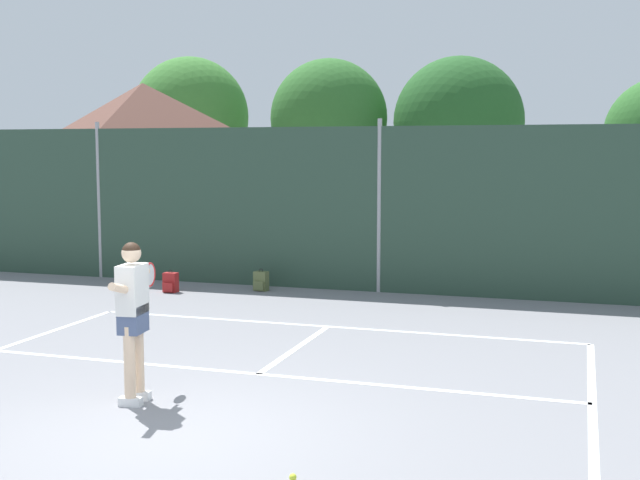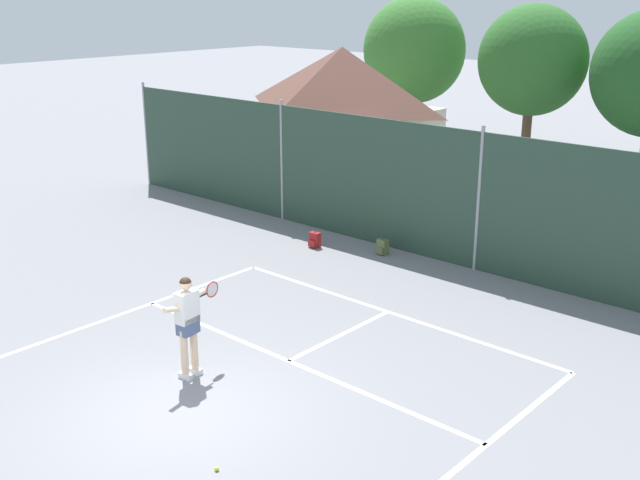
% 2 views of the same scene
% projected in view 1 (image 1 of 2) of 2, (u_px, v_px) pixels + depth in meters
% --- Properties ---
extents(ground_plane, '(120.00, 120.00, 0.00)m').
position_uv_depth(ground_plane, '(166.00, 438.00, 8.28)').
color(ground_plane, gray).
extents(court_markings, '(8.30, 11.10, 0.01)m').
position_uv_depth(court_markings, '(195.00, 418.00, 8.89)').
color(court_markings, white).
rests_on(court_markings, ground).
extents(chainlink_fence, '(26.09, 0.09, 3.51)m').
position_uv_depth(chainlink_fence, '(379.00, 210.00, 16.62)').
color(chainlink_fence, '#284233').
rests_on(chainlink_fence, ground).
extents(clubhouse_building, '(5.89, 4.60, 4.70)m').
position_uv_depth(clubhouse_building, '(144.00, 166.00, 22.68)').
color(clubhouse_building, beige).
rests_on(clubhouse_building, ground).
extents(treeline_backdrop, '(25.16, 4.39, 6.26)m').
position_uv_depth(treeline_backdrop, '(492.00, 122.00, 26.76)').
color(treeline_backdrop, brown).
rests_on(treeline_backdrop, ground).
extents(tennis_player, '(0.37, 1.42, 1.85)m').
position_uv_depth(tennis_player, '(133.00, 307.00, 9.32)').
color(tennis_player, silver).
rests_on(tennis_player, ground).
extents(tennis_ball, '(0.07, 0.07, 0.07)m').
position_uv_depth(tennis_ball, '(293.00, 477.00, 7.20)').
color(tennis_ball, '#CCE033').
rests_on(tennis_ball, ground).
extents(backpack_red, '(0.28, 0.24, 0.46)m').
position_uv_depth(backpack_red, '(170.00, 283.00, 16.74)').
color(backpack_red, maroon).
rests_on(backpack_red, ground).
extents(backpack_olive, '(0.30, 0.27, 0.46)m').
position_uv_depth(backpack_olive, '(261.00, 282.00, 16.91)').
color(backpack_olive, '#566038').
rests_on(backpack_olive, ground).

